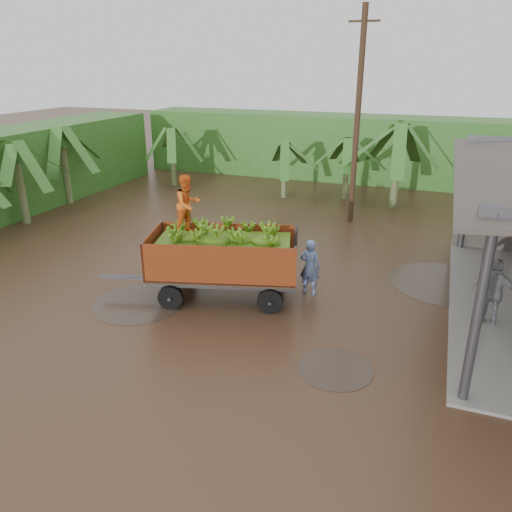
# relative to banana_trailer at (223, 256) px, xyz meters

# --- Properties ---
(ground) EXTENTS (100.00, 100.00, 0.00)m
(ground) POSITION_rel_banana_trailer_xyz_m (1.23, 0.98, -1.29)
(ground) COLOR black
(ground) RESTS_ON ground
(hedge_north) EXTENTS (22.00, 3.00, 3.60)m
(hedge_north) POSITION_rel_banana_trailer_xyz_m (-0.77, 16.98, 0.51)
(hedge_north) COLOR #2D661E
(hedge_north) RESTS_ON ground
(hedge_west) EXTENTS (3.00, 18.00, 3.60)m
(hedge_west) POSITION_rel_banana_trailer_xyz_m (-12.77, 4.98, 0.51)
(hedge_west) COLOR #2D661E
(hedge_west) RESTS_ON ground
(banana_trailer) EXTENTS (5.89, 3.07, 3.60)m
(banana_trailer) POSITION_rel_banana_trailer_xyz_m (0.00, 0.00, 0.00)
(banana_trailer) COLOR #B14019
(banana_trailer) RESTS_ON ground
(man_blue) EXTENTS (0.64, 0.45, 1.69)m
(man_blue) POSITION_rel_banana_trailer_xyz_m (2.30, 1.08, -0.44)
(man_blue) COLOR #6E84C9
(man_blue) RESTS_ON ground
(man_grey) EXTENTS (1.10, 0.50, 1.85)m
(man_grey) POSITION_rel_banana_trailer_xyz_m (7.20, 0.90, -0.37)
(man_grey) COLOR slate
(man_grey) RESTS_ON ground
(utility_pole) EXTENTS (1.20, 0.24, 8.50)m
(utility_pole) POSITION_rel_banana_trailer_xyz_m (2.11, 8.73, 3.01)
(utility_pole) COLOR #47301E
(utility_pole) RESTS_ON ground
(banana_plants) EXTENTS (25.03, 21.21, 4.22)m
(banana_plants) POSITION_rel_banana_trailer_xyz_m (-2.79, 7.33, 0.48)
(banana_plants) COLOR #2D661E
(banana_plants) RESTS_ON ground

